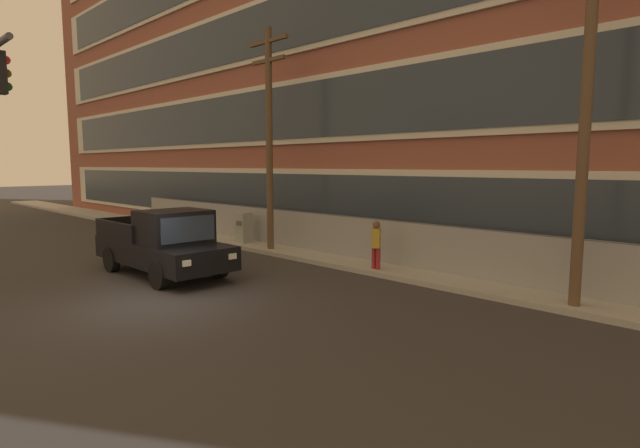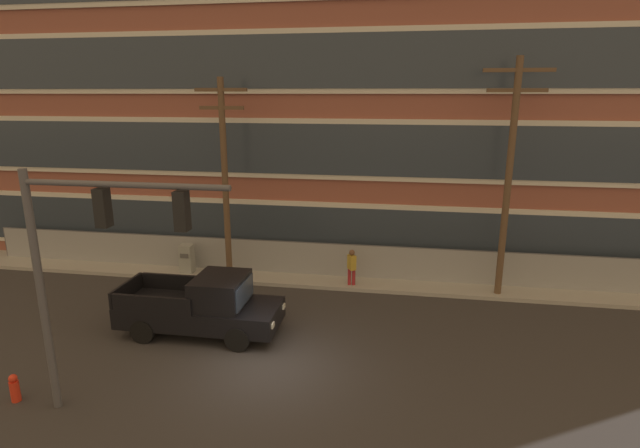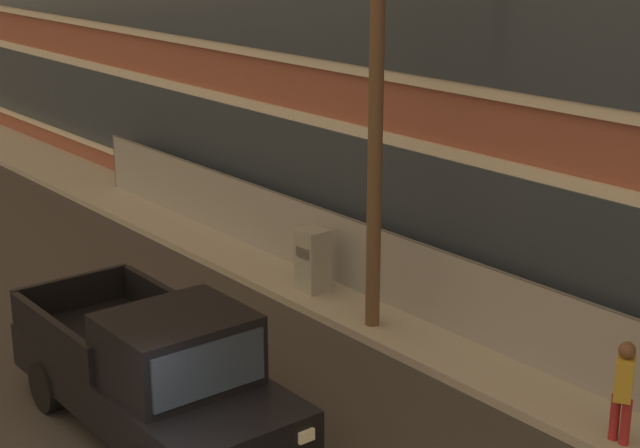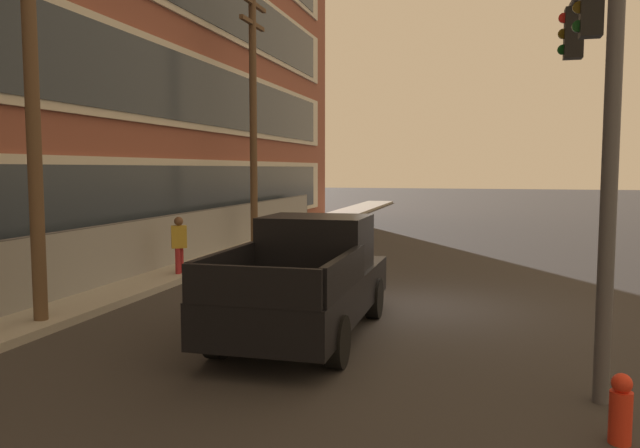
{
  "view_description": "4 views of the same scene",
  "coord_description": "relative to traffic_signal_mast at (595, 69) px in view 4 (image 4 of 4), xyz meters",
  "views": [
    {
      "loc": [
        11.48,
        -5.62,
        3.43
      ],
      "look_at": [
        0.62,
        5.18,
        1.62
      ],
      "focal_mm": 28.0,
      "sensor_mm": 36.0,
      "label": 1
    },
    {
      "loc": [
        3.68,
        -12.91,
        7.94
      ],
      "look_at": [
        0.85,
        3.87,
        3.46
      ],
      "focal_mm": 28.0,
      "sensor_mm": 36.0,
      "label": 2
    },
    {
      "loc": [
        8.75,
        -4.42,
        7.21
      ],
      "look_at": [
        -2.87,
        4.83,
        2.62
      ],
      "focal_mm": 55.0,
      "sensor_mm": 36.0,
      "label": 3
    },
    {
      "loc": [
        -13.38,
        -1.28,
        2.98
      ],
      "look_at": [
        2.08,
        2.77,
        1.55
      ],
      "focal_mm": 35.0,
      "sensor_mm": 36.0,
      "label": 4
    }
  ],
  "objects": [
    {
      "name": "fire_hydrant",
      "position": [
        -2.66,
        0.01,
        -4.02
      ],
      "size": [
        0.24,
        0.24,
        0.78
      ],
      "color": "red",
      "rests_on": "ground"
    },
    {
      "name": "sidewalk_building_side",
      "position": [
        3.57,
        10.07,
        -4.32
      ],
      "size": [
        80.0,
        2.14,
        0.16
      ],
      "primitive_type": "cube",
      "color": "#9E9B93",
      "rests_on": "ground"
    },
    {
      "name": "utility_pole_midblock",
      "position": [
        11.17,
        9.45,
        0.69
      ],
      "size": [
        2.49,
        0.26,
        9.23
      ],
      "color": "brown",
      "rests_on": "ground"
    },
    {
      "name": "pickup_truck_black",
      "position": [
        0.82,
        4.53,
        -3.43
      ],
      "size": [
        5.45,
        2.19,
        2.09
      ],
      "color": "black",
      "rests_on": "ground"
    },
    {
      "name": "pedestrian_near_cabinet",
      "position": [
        5.29,
        9.38,
        -3.43
      ],
      "size": [
        0.41,
        0.47,
        1.69
      ],
      "color": "maroon",
      "rests_on": "ground"
    },
    {
      "name": "ground_plane",
      "position": [
        3.57,
        2.79,
        -4.4
      ],
      "size": [
        160.0,
        160.0,
        0.0
      ],
      "primitive_type": "plane",
      "color": "#333030"
    },
    {
      "name": "traffic_signal_mast",
      "position": [
        0.0,
        0.0,
        0.0
      ],
      "size": [
        5.1,
        0.43,
        6.25
      ],
      "color": "#4C4C51",
      "rests_on": "ground"
    },
    {
      "name": "utility_pole_near_corner",
      "position": [
        -0.06,
        9.46,
        0.29
      ],
      "size": [
        2.16,
        0.26,
        8.56
      ],
      "color": "brown",
      "rests_on": "ground"
    },
    {
      "name": "chain_link_fence",
      "position": [
        4.7,
        10.35,
        -3.57
      ],
      "size": [
        33.08,
        0.06,
        1.63
      ],
      "color": "gray",
      "rests_on": "ground"
    }
  ]
}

